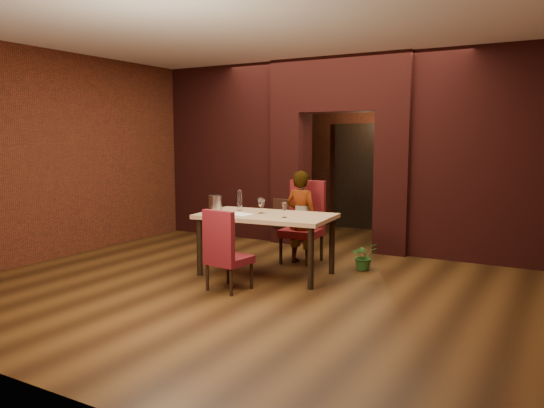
% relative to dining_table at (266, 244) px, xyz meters
% --- Properties ---
extents(floor, '(8.00, 8.00, 0.00)m').
position_rel_dining_table_xyz_m(floor, '(0.14, 0.28, -0.42)').
color(floor, '#412710').
rests_on(floor, ground).
extents(ceiling, '(7.00, 8.00, 0.04)m').
position_rel_dining_table_xyz_m(ceiling, '(0.14, 0.28, 2.78)').
color(ceiling, silver).
rests_on(ceiling, ground).
extents(wall_back, '(7.00, 0.04, 3.20)m').
position_rel_dining_table_xyz_m(wall_back, '(0.14, 4.28, 1.18)').
color(wall_back, maroon).
rests_on(wall_back, ground).
extents(wall_front, '(7.00, 0.04, 3.20)m').
position_rel_dining_table_xyz_m(wall_front, '(0.14, -3.72, 1.18)').
color(wall_front, maroon).
rests_on(wall_front, ground).
extents(wall_left, '(0.04, 8.00, 3.20)m').
position_rel_dining_table_xyz_m(wall_left, '(-3.36, 0.28, 1.18)').
color(wall_left, maroon).
rests_on(wall_left, ground).
extents(pillar_left, '(0.55, 0.55, 2.30)m').
position_rel_dining_table_xyz_m(pillar_left, '(-0.81, 2.28, 0.73)').
color(pillar_left, maroon).
rests_on(pillar_left, ground).
extents(pillar_right, '(0.55, 0.55, 2.30)m').
position_rel_dining_table_xyz_m(pillar_right, '(1.09, 2.28, 0.73)').
color(pillar_right, maroon).
rests_on(pillar_right, ground).
extents(lintel, '(2.45, 0.55, 0.90)m').
position_rel_dining_table_xyz_m(lintel, '(0.14, 2.28, 2.33)').
color(lintel, maroon).
rests_on(lintel, ground).
extents(wing_wall_left, '(2.28, 0.35, 3.20)m').
position_rel_dining_table_xyz_m(wing_wall_left, '(-2.22, 2.28, 1.18)').
color(wing_wall_left, maroon).
rests_on(wing_wall_left, ground).
extents(wing_wall_right, '(2.28, 0.35, 3.20)m').
position_rel_dining_table_xyz_m(wing_wall_right, '(2.51, 2.28, 1.18)').
color(wing_wall_right, maroon).
rests_on(wing_wall_right, ground).
extents(vent_panel, '(0.40, 0.03, 0.50)m').
position_rel_dining_table_xyz_m(vent_panel, '(-0.81, 1.98, 0.13)').
color(vent_panel, brown).
rests_on(vent_panel, ground).
extents(rear_door, '(0.90, 0.08, 2.10)m').
position_rel_dining_table_xyz_m(rear_door, '(-0.26, 4.22, 0.63)').
color(rear_door, black).
rests_on(rear_door, ground).
extents(rear_door_frame, '(1.02, 0.04, 2.22)m').
position_rel_dining_table_xyz_m(rear_door_frame, '(-0.26, 4.18, 0.63)').
color(rear_door_frame, black).
rests_on(rear_door_frame, ground).
extents(dining_table, '(1.88, 1.16, 0.84)m').
position_rel_dining_table_xyz_m(dining_table, '(0.00, 0.00, 0.00)').
color(dining_table, tan).
rests_on(dining_table, ground).
extents(chair_far, '(0.59, 0.59, 1.23)m').
position_rel_dining_table_xyz_m(chair_far, '(0.10, 0.88, 0.19)').
color(chair_far, maroon).
rests_on(chair_far, ground).
extents(chair_near, '(0.51, 0.51, 1.01)m').
position_rel_dining_table_xyz_m(chair_near, '(-0.02, -0.86, 0.08)').
color(chair_near, maroon).
rests_on(chair_near, ground).
extents(person_seated, '(0.54, 0.39, 1.39)m').
position_rel_dining_table_xyz_m(person_seated, '(0.13, 0.82, 0.28)').
color(person_seated, silver).
rests_on(person_seated, ground).
extents(wine_glass_a, '(0.09, 0.09, 0.21)m').
position_rel_dining_table_xyz_m(wine_glass_a, '(-0.11, 0.03, 0.53)').
color(wine_glass_a, white).
rests_on(wine_glass_a, dining_table).
extents(wine_glass_b, '(0.08, 0.08, 0.20)m').
position_rel_dining_table_xyz_m(wine_glass_b, '(-0.08, 0.03, 0.52)').
color(wine_glass_b, white).
rests_on(wine_glass_b, dining_table).
extents(wine_glass_c, '(0.08, 0.08, 0.19)m').
position_rel_dining_table_xyz_m(wine_glass_c, '(0.37, -0.15, 0.52)').
color(wine_glass_c, white).
rests_on(wine_glass_c, dining_table).
extents(tasting_sheet, '(0.37, 0.30, 0.00)m').
position_rel_dining_table_xyz_m(tasting_sheet, '(-0.30, -0.18, 0.42)').
color(tasting_sheet, white).
rests_on(tasting_sheet, dining_table).
extents(wine_bucket, '(0.19, 0.19, 0.23)m').
position_rel_dining_table_xyz_m(wine_bucket, '(-0.75, -0.13, 0.53)').
color(wine_bucket, '#AFB0B7').
rests_on(wine_bucket, dining_table).
extents(water_bottle, '(0.07, 0.07, 0.30)m').
position_rel_dining_table_xyz_m(water_bottle, '(-0.50, 0.12, 0.57)').
color(water_bottle, silver).
rests_on(water_bottle, dining_table).
extents(potted_plant, '(0.48, 0.46, 0.40)m').
position_rel_dining_table_xyz_m(potted_plant, '(1.09, 0.91, -0.22)').
color(potted_plant, '#265D1F').
rests_on(potted_plant, ground).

